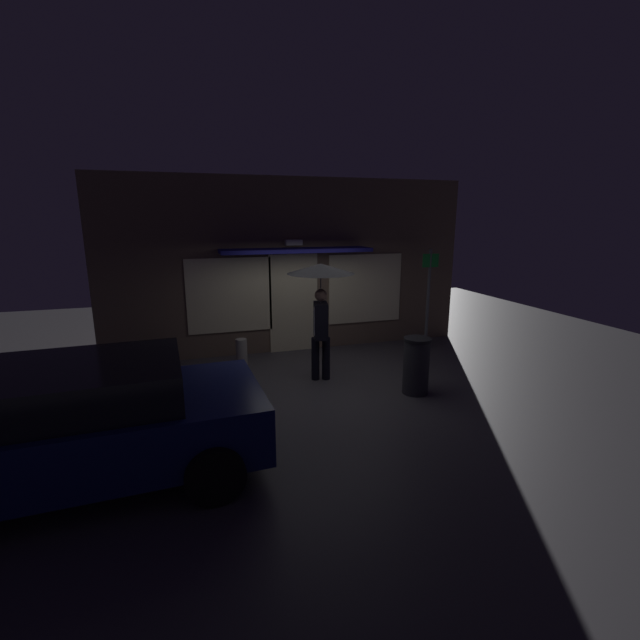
# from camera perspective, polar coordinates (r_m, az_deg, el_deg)

# --- Properties ---
(ground_plane) EXTENTS (18.00, 18.00, 0.00)m
(ground_plane) POSITION_cam_1_polar(r_m,az_deg,el_deg) (8.02, 0.43, -8.39)
(ground_plane) COLOR #423F44
(building_facade) EXTENTS (8.17, 1.00, 3.83)m
(building_facade) POSITION_cam_1_polar(r_m,az_deg,el_deg) (9.76, -3.75, 7.01)
(building_facade) COLOR brown
(building_facade) RESTS_ON ground
(person_with_umbrella) EXTENTS (1.21, 1.21, 2.18)m
(person_with_umbrella) POSITION_cam_1_polar(r_m,az_deg,el_deg) (7.79, 0.09, 4.17)
(person_with_umbrella) COLOR black
(person_with_umbrella) RESTS_ON ground
(parked_car) EXTENTS (4.23, 2.21, 1.40)m
(parked_car) POSITION_cam_1_polar(r_m,az_deg,el_deg) (5.68, -29.58, -11.70)
(parked_car) COLOR navy
(parked_car) RESTS_ON ground
(street_sign_post) EXTENTS (0.40, 0.07, 2.29)m
(street_sign_post) POSITION_cam_1_polar(r_m,az_deg,el_deg) (10.16, 14.07, 3.47)
(street_sign_post) COLOR #595B60
(street_sign_post) RESTS_ON ground
(sidewalk_bollard) EXTENTS (0.23, 0.23, 0.56)m
(sidewalk_bollard) POSITION_cam_1_polar(r_m,az_deg,el_deg) (9.06, -10.27, -4.19)
(sidewalk_bollard) COLOR #9E998E
(sidewalk_bollard) RESTS_ON ground
(sidewalk_bollard_2) EXTENTS (0.25, 0.25, 0.63)m
(sidewalk_bollard_2) POSITION_cam_1_polar(r_m,az_deg,el_deg) (8.90, -19.15, -4.78)
(sidewalk_bollard_2) COLOR #B2A899
(sidewalk_bollard_2) RESTS_ON ground
(trash_bin) EXTENTS (0.46, 0.46, 0.99)m
(trash_bin) POSITION_cam_1_polar(r_m,az_deg,el_deg) (7.64, 12.55, -5.87)
(trash_bin) COLOR #2D2D33
(trash_bin) RESTS_ON ground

